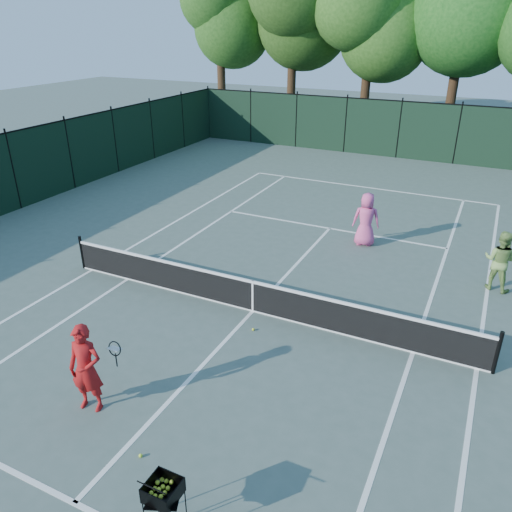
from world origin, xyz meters
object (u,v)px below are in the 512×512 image
at_px(player_pink, 366,219).
at_px(ball_hopper, 163,491).
at_px(coach, 86,369).
at_px(loose_ball_midcourt, 253,329).
at_px(player_green, 500,261).
at_px(loose_ball_near_cart, 141,456).

bearing_deg(player_pink, ball_hopper, 76.46).
xyz_separation_m(player_pink, ball_hopper, (0.06, -11.62, -0.14)).
relative_size(coach, loose_ball_midcourt, 27.39).
bearing_deg(player_pink, loose_ball_midcourt, 66.46).
relative_size(ball_hopper, loose_ball_midcourt, 13.41).
xyz_separation_m(ball_hopper, loose_ball_midcourt, (-1.14, 5.28, -0.73)).
distance_m(coach, loose_ball_midcourt, 4.24).
xyz_separation_m(player_green, loose_ball_near_cart, (-5.26, -9.31, -0.84)).
distance_m(coach, player_pink, 10.49).
relative_size(coach, player_green, 1.06).
relative_size(player_pink, loose_ball_near_cart, 26.73).
bearing_deg(player_pink, loose_ball_near_cart, 70.19).
bearing_deg(ball_hopper, player_pink, 67.15).
distance_m(coach, player_green, 11.11).
height_order(player_pink, loose_ball_midcourt, player_pink).
relative_size(player_pink, ball_hopper, 1.99).
xyz_separation_m(player_pink, player_green, (4.13, -1.41, -0.03)).
bearing_deg(coach, player_pink, 61.84).
distance_m(player_pink, player_green, 4.37).
bearing_deg(coach, loose_ball_midcourt, 53.17).
bearing_deg(player_green, player_pink, -3.89).
distance_m(player_green, ball_hopper, 10.99).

